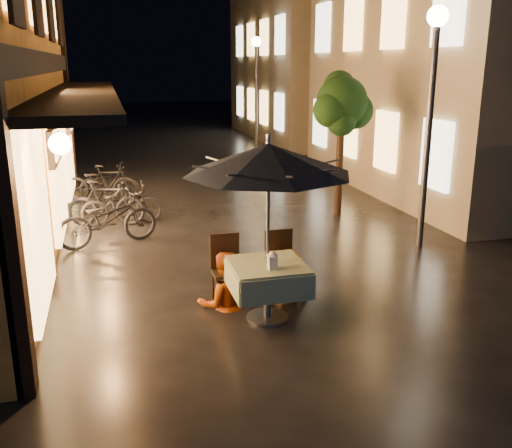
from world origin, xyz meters
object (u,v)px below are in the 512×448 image
object	(u,v)px
streetlamp_near	(432,86)
patio_umbrella	(268,159)
cafe_table	(268,277)
person_orange	(223,253)
person_yellow	(287,252)
bicycle_0	(107,219)
table_lantern	(272,259)

from	to	relation	value
streetlamp_near	patio_umbrella	size ratio (longest dim) A/B	1.72
cafe_table	person_orange	size ratio (longest dim) A/B	0.64
cafe_table	person_yellow	bearing A→B (deg)	52.09
person_orange	person_yellow	world-z (taller)	person_orange
streetlamp_near	person_orange	world-z (taller)	streetlamp_near
person_yellow	bicycle_0	distance (m)	4.10
streetlamp_near	bicycle_0	size ratio (longest dim) A/B	2.24
person_orange	person_yellow	xyz separation A→B (m)	(0.92, -0.00, -0.05)
table_lantern	person_yellow	distance (m)	0.93
table_lantern	bicycle_0	size ratio (longest dim) A/B	0.13
person_orange	patio_umbrella	bearing A→B (deg)	128.69
streetlamp_near	bicycle_0	distance (m)	6.29
table_lantern	person_orange	size ratio (longest dim) A/B	0.16
streetlamp_near	person_yellow	world-z (taller)	streetlamp_near
patio_umbrella	person_yellow	world-z (taller)	patio_umbrella
streetlamp_near	cafe_table	size ratio (longest dim) A/B	4.27
patio_umbrella	person_orange	distance (m)	1.56
patio_umbrella	bicycle_0	world-z (taller)	patio_umbrella
table_lantern	person_yellow	bearing A→B (deg)	60.59
table_lantern	person_yellow	size ratio (longest dim) A/B	0.17
person_yellow	streetlamp_near	bearing A→B (deg)	-170.71
person_yellow	cafe_table	bearing A→B (deg)	32.79
bicycle_0	person_orange	bearing A→B (deg)	-172.67
streetlamp_near	person_yellow	distance (m)	4.20
table_lantern	cafe_table	bearing A→B (deg)	90.00
person_orange	streetlamp_near	bearing A→B (deg)	-158.29
patio_umbrella	table_lantern	size ratio (longest dim) A/B	9.84
streetlamp_near	person_yellow	bearing A→B (deg)	-151.40
patio_umbrella	person_orange	bearing A→B (deg)	129.84
cafe_table	streetlamp_near	bearing A→B (deg)	32.48
patio_umbrella	bicycle_0	bearing A→B (deg)	117.59
patio_umbrella	table_lantern	distance (m)	1.25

